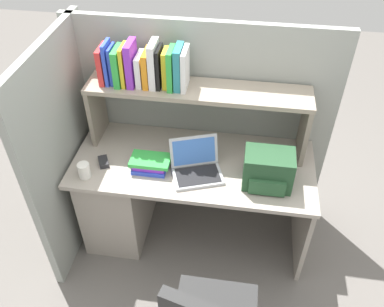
{
  "coord_description": "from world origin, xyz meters",
  "views": [
    {
      "loc": [
        0.29,
        -1.99,
        2.55
      ],
      "look_at": [
        0.0,
        -0.05,
        0.85
      ],
      "focal_mm": 38.16,
      "sensor_mm": 36.0,
      "label": 1
    }
  ],
  "objects_px": {
    "computer_mouse": "(103,162)",
    "backpack": "(268,170)",
    "laptop": "(196,166)",
    "paper_cup": "(84,170)"
  },
  "relations": [
    {
      "from": "computer_mouse",
      "to": "backpack",
      "type": "bearing_deg",
      "value": -27.43
    },
    {
      "from": "laptop",
      "to": "paper_cup",
      "type": "distance_m",
      "value": 0.71
    },
    {
      "from": "backpack",
      "to": "computer_mouse",
      "type": "height_order",
      "value": "backpack"
    },
    {
      "from": "computer_mouse",
      "to": "paper_cup",
      "type": "bearing_deg",
      "value": -146.24
    },
    {
      "from": "backpack",
      "to": "computer_mouse",
      "type": "distance_m",
      "value": 1.07
    },
    {
      "from": "laptop",
      "to": "backpack",
      "type": "relative_size",
      "value": 1.27
    },
    {
      "from": "laptop",
      "to": "paper_cup",
      "type": "height_order",
      "value": "laptop"
    },
    {
      "from": "laptop",
      "to": "computer_mouse",
      "type": "bearing_deg",
      "value": -179.1
    },
    {
      "from": "backpack",
      "to": "paper_cup",
      "type": "relative_size",
      "value": 2.92
    },
    {
      "from": "laptop",
      "to": "computer_mouse",
      "type": "height_order",
      "value": "laptop"
    }
  ]
}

